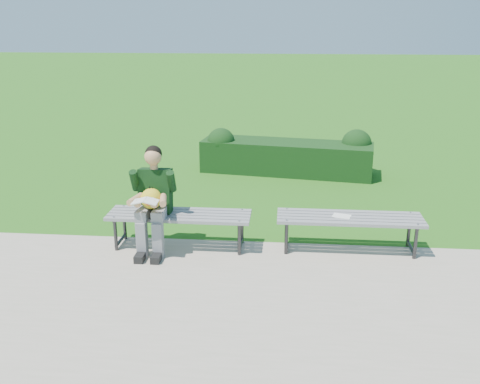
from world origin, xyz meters
TOP-DOWN VIEW (x-y plane):
  - ground at (0.00, 0.00)m, footprint 80.00×80.00m
  - walkway at (0.00, -1.75)m, footprint 30.00×3.50m
  - hedge at (0.82, 3.44)m, footprint 3.28×1.26m
  - bench_left at (-0.53, -0.24)m, footprint 1.80×0.50m
  - bench_right at (1.61, -0.15)m, footprint 1.80×0.50m
  - seated_boy at (-0.83, -0.33)m, footprint 0.56×0.76m
  - paper_sheet at (1.51, -0.15)m, footprint 0.26×0.21m

SIDE VIEW (x-z plane):
  - ground at x=0.00m, z-range 0.00..0.00m
  - walkway at x=0.00m, z-range 0.00..0.02m
  - hedge at x=0.82m, z-range -0.08..0.77m
  - bench_left at x=-0.53m, z-range 0.19..0.64m
  - bench_right at x=1.61m, z-range 0.19..0.64m
  - paper_sheet at x=1.51m, z-range 0.47..0.48m
  - seated_boy at x=-0.83m, z-range 0.06..1.37m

